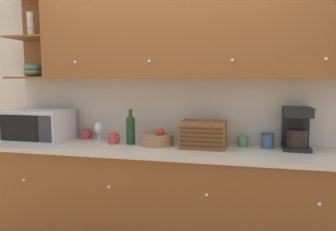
{
  "coord_description": "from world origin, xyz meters",
  "views": [
    {
      "loc": [
        0.66,
        -3.01,
        1.5
      ],
      "look_at": [
        0.0,
        -0.22,
        1.17
      ],
      "focal_mm": 35.0,
      "sensor_mm": 36.0,
      "label": 1
    }
  ],
  "objects_px": {
    "coffee_maker": "(296,128)",
    "wine_bottle": "(131,128)",
    "mug_blue_second": "(114,138)",
    "mug": "(243,141)",
    "bread_box": "(203,135)",
    "storage_canister": "(267,141)",
    "microwave": "(39,125)",
    "wine_glass": "(98,128)",
    "mug_patterned_third": "(86,134)",
    "fruit_basket": "(157,139)"
  },
  "relations": [
    {
      "from": "coffee_maker",
      "to": "wine_bottle",
      "type": "bearing_deg",
      "value": -175.56
    },
    {
      "from": "mug_blue_second",
      "to": "mug",
      "type": "xyz_separation_m",
      "value": [
        1.14,
        0.15,
        -0.0
      ]
    },
    {
      "from": "bread_box",
      "to": "storage_canister",
      "type": "bearing_deg",
      "value": 11.48
    },
    {
      "from": "microwave",
      "to": "mug_blue_second",
      "type": "xyz_separation_m",
      "value": [
        0.75,
        0.02,
        -0.1
      ]
    },
    {
      "from": "wine_glass",
      "to": "mug_patterned_third",
      "type": "bearing_deg",
      "value": 158.54
    },
    {
      "from": "bread_box",
      "to": "mug_patterned_third",
      "type": "bearing_deg",
      "value": 172.7
    },
    {
      "from": "microwave",
      "to": "mug_blue_second",
      "type": "height_order",
      "value": "microwave"
    },
    {
      "from": "mug",
      "to": "storage_canister",
      "type": "height_order",
      "value": "storage_canister"
    },
    {
      "from": "mug_blue_second",
      "to": "bread_box",
      "type": "height_order",
      "value": "bread_box"
    },
    {
      "from": "bread_box",
      "to": "mug",
      "type": "xyz_separation_m",
      "value": [
        0.33,
        0.13,
        -0.07
      ]
    },
    {
      "from": "mug_patterned_third",
      "to": "bread_box",
      "type": "bearing_deg",
      "value": -7.3
    },
    {
      "from": "mug_blue_second",
      "to": "storage_canister",
      "type": "distance_m",
      "value": 1.35
    },
    {
      "from": "fruit_basket",
      "to": "storage_canister",
      "type": "xyz_separation_m",
      "value": [
        0.95,
        0.09,
        0.01
      ]
    },
    {
      "from": "bread_box",
      "to": "coffee_maker",
      "type": "xyz_separation_m",
      "value": [
        0.76,
        0.11,
        0.07
      ]
    },
    {
      "from": "wine_glass",
      "to": "wine_bottle",
      "type": "bearing_deg",
      "value": -13.88
    },
    {
      "from": "mug",
      "to": "coffee_maker",
      "type": "height_order",
      "value": "coffee_maker"
    },
    {
      "from": "mug_patterned_third",
      "to": "wine_glass",
      "type": "height_order",
      "value": "wine_glass"
    },
    {
      "from": "bread_box",
      "to": "mug",
      "type": "height_order",
      "value": "bread_box"
    },
    {
      "from": "mug_patterned_third",
      "to": "mug_blue_second",
      "type": "xyz_separation_m",
      "value": [
        0.36,
        -0.17,
        0.0
      ]
    },
    {
      "from": "bread_box",
      "to": "coffee_maker",
      "type": "height_order",
      "value": "coffee_maker"
    },
    {
      "from": "storage_canister",
      "to": "microwave",
      "type": "bearing_deg",
      "value": -175.89
    },
    {
      "from": "mug_patterned_third",
      "to": "mug",
      "type": "bearing_deg",
      "value": -0.94
    },
    {
      "from": "mug",
      "to": "coffee_maker",
      "type": "bearing_deg",
      "value": -2.29
    },
    {
      "from": "mug",
      "to": "coffee_maker",
      "type": "distance_m",
      "value": 0.45
    },
    {
      "from": "mug_patterned_third",
      "to": "wine_glass",
      "type": "bearing_deg",
      "value": -21.46
    },
    {
      "from": "mug_blue_second",
      "to": "fruit_basket",
      "type": "distance_m",
      "value": 0.4
    },
    {
      "from": "wine_glass",
      "to": "storage_canister",
      "type": "relative_size",
      "value": 1.37
    },
    {
      "from": "mug_patterned_third",
      "to": "bread_box",
      "type": "xyz_separation_m",
      "value": [
        1.17,
        -0.15,
        0.07
      ]
    },
    {
      "from": "microwave",
      "to": "bread_box",
      "type": "xyz_separation_m",
      "value": [
        1.56,
        0.04,
        -0.03
      ]
    },
    {
      "from": "mug_patterned_third",
      "to": "mug",
      "type": "relative_size",
      "value": 1.09
    },
    {
      "from": "mug_patterned_third",
      "to": "wine_bottle",
      "type": "bearing_deg",
      "value": -16.32
    },
    {
      "from": "mug",
      "to": "storage_canister",
      "type": "relative_size",
      "value": 0.77
    },
    {
      "from": "fruit_basket",
      "to": "bread_box",
      "type": "height_order",
      "value": "bread_box"
    },
    {
      "from": "mug_blue_second",
      "to": "wine_bottle",
      "type": "distance_m",
      "value": 0.18
    },
    {
      "from": "wine_glass",
      "to": "coffee_maker",
      "type": "height_order",
      "value": "coffee_maker"
    },
    {
      "from": "mug_blue_second",
      "to": "fruit_basket",
      "type": "bearing_deg",
      "value": 6.15
    },
    {
      "from": "wine_glass",
      "to": "microwave",
      "type": "bearing_deg",
      "value": -166.83
    },
    {
      "from": "fruit_basket",
      "to": "mug",
      "type": "distance_m",
      "value": 0.75
    },
    {
      "from": "microwave",
      "to": "wine_bottle",
      "type": "bearing_deg",
      "value": 2.56
    },
    {
      "from": "wine_bottle",
      "to": "wine_glass",
      "type": "bearing_deg",
      "value": 166.12
    },
    {
      "from": "fruit_basket",
      "to": "coffee_maker",
      "type": "bearing_deg",
      "value": 4.26
    },
    {
      "from": "microwave",
      "to": "bread_box",
      "type": "relative_size",
      "value": 1.46
    },
    {
      "from": "microwave",
      "to": "storage_canister",
      "type": "xyz_separation_m",
      "value": [
        2.09,
        0.15,
        -0.08
      ]
    },
    {
      "from": "microwave",
      "to": "wine_bottle",
      "type": "relative_size",
      "value": 1.77
    },
    {
      "from": "mug_patterned_third",
      "to": "fruit_basket",
      "type": "height_order",
      "value": "fruit_basket"
    },
    {
      "from": "microwave",
      "to": "mug_blue_second",
      "type": "bearing_deg",
      "value": 1.54
    },
    {
      "from": "mug",
      "to": "mug_blue_second",
      "type": "bearing_deg",
      "value": -172.64
    },
    {
      "from": "mug_patterned_third",
      "to": "coffee_maker",
      "type": "height_order",
      "value": "coffee_maker"
    },
    {
      "from": "wine_glass",
      "to": "wine_bottle",
      "type": "relative_size",
      "value": 0.55
    },
    {
      "from": "mug_patterned_third",
      "to": "coffee_maker",
      "type": "relative_size",
      "value": 0.3
    }
  ]
}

